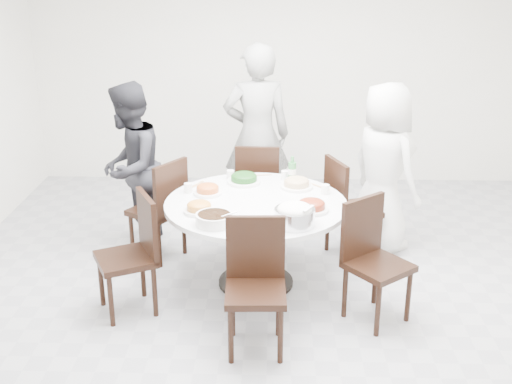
{
  "coord_description": "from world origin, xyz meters",
  "views": [
    {
      "loc": [
        -0.13,
        -4.61,
        2.68
      ],
      "look_at": [
        -0.28,
        0.33,
        0.82
      ],
      "focal_mm": 45.0,
      "sensor_mm": 36.0,
      "label": 1
    }
  ],
  "objects_px": {
    "diner_right": "(384,168)",
    "soup_bowl": "(214,219)",
    "dining_table": "(256,244)",
    "diner_middle": "(257,136)",
    "beverage_bottle": "(292,170)",
    "chair_n": "(258,187)",
    "chair_sw": "(125,256)",
    "chair_se": "(379,264)",
    "rice_bowl": "(295,217)",
    "chair_s": "(256,290)",
    "chair_nw": "(157,208)",
    "chair_ne": "(353,208)",
    "diner_left": "(130,168)"
  },
  "relations": [
    {
      "from": "chair_se",
      "to": "beverage_bottle",
      "type": "xyz_separation_m",
      "value": [
        -0.64,
        1.02,
        0.4
      ]
    },
    {
      "from": "chair_sw",
      "to": "diner_right",
      "type": "relative_size",
      "value": 0.6
    },
    {
      "from": "diner_middle",
      "to": "beverage_bottle",
      "type": "relative_size",
      "value": 7.69
    },
    {
      "from": "diner_right",
      "to": "diner_middle",
      "type": "height_order",
      "value": "diner_middle"
    },
    {
      "from": "chair_s",
      "to": "chair_se",
      "type": "distance_m",
      "value": 1.01
    },
    {
      "from": "chair_n",
      "to": "rice_bowl",
      "type": "xyz_separation_m",
      "value": [
        0.31,
        -1.57,
        0.34
      ]
    },
    {
      "from": "chair_s",
      "to": "diner_middle",
      "type": "xyz_separation_m",
      "value": [
        -0.06,
        2.34,
        0.46
      ]
    },
    {
      "from": "dining_table",
      "to": "chair_sw",
      "type": "height_order",
      "value": "chair_sw"
    },
    {
      "from": "diner_middle",
      "to": "beverage_bottle",
      "type": "bearing_deg",
      "value": 103.37
    },
    {
      "from": "soup_bowl",
      "to": "dining_table",
      "type": "bearing_deg",
      "value": 57.5
    },
    {
      "from": "chair_sw",
      "to": "rice_bowl",
      "type": "relative_size",
      "value": 3.11
    },
    {
      "from": "chair_n",
      "to": "soup_bowl",
      "type": "distance_m",
      "value": 1.63
    },
    {
      "from": "chair_sw",
      "to": "diner_middle",
      "type": "bearing_deg",
      "value": 125.79
    },
    {
      "from": "chair_se",
      "to": "chair_s",
      "type": "bearing_deg",
      "value": 165.9
    },
    {
      "from": "chair_nw",
      "to": "chair_s",
      "type": "height_order",
      "value": "same"
    },
    {
      "from": "chair_ne",
      "to": "rice_bowl",
      "type": "distance_m",
      "value": 1.24
    },
    {
      "from": "chair_s",
      "to": "diner_right",
      "type": "relative_size",
      "value": 0.6
    },
    {
      "from": "dining_table",
      "to": "chair_s",
      "type": "bearing_deg",
      "value": -88.41
    },
    {
      "from": "chair_nw",
      "to": "rice_bowl",
      "type": "height_order",
      "value": "chair_nw"
    },
    {
      "from": "chair_sw",
      "to": "beverage_bottle",
      "type": "height_order",
      "value": "beverage_bottle"
    },
    {
      "from": "diner_right",
      "to": "soup_bowl",
      "type": "relative_size",
      "value": 5.7
    },
    {
      "from": "chair_s",
      "to": "diner_middle",
      "type": "relative_size",
      "value": 0.51
    },
    {
      "from": "diner_right",
      "to": "beverage_bottle",
      "type": "distance_m",
      "value": 0.91
    },
    {
      "from": "chair_s",
      "to": "diner_left",
      "type": "xyz_separation_m",
      "value": [
        -1.22,
        1.68,
        0.32
      ]
    },
    {
      "from": "chair_n",
      "to": "diner_middle",
      "type": "distance_m",
      "value": 0.53
    },
    {
      "from": "dining_table",
      "to": "chair_se",
      "type": "relative_size",
      "value": 1.58
    },
    {
      "from": "chair_n",
      "to": "rice_bowl",
      "type": "relative_size",
      "value": 3.11
    },
    {
      "from": "diner_middle",
      "to": "chair_nw",
      "type": "bearing_deg",
      "value": 36.33
    },
    {
      "from": "chair_n",
      "to": "diner_middle",
      "type": "relative_size",
      "value": 0.51
    },
    {
      "from": "diner_middle",
      "to": "chair_n",
      "type": "bearing_deg",
      "value": 87.62
    },
    {
      "from": "chair_n",
      "to": "chair_s",
      "type": "distance_m",
      "value": 2.07
    },
    {
      "from": "chair_sw",
      "to": "chair_se",
      "type": "xyz_separation_m",
      "value": [
        1.94,
        -0.06,
        0.0
      ]
    },
    {
      "from": "soup_bowl",
      "to": "beverage_bottle",
      "type": "xyz_separation_m",
      "value": [
        0.61,
        0.95,
        0.08
      ]
    },
    {
      "from": "diner_middle",
      "to": "chair_s",
      "type": "bearing_deg",
      "value": 83.98
    },
    {
      "from": "chair_s",
      "to": "diner_left",
      "type": "bearing_deg",
      "value": 124.04
    },
    {
      "from": "diner_left",
      "to": "chair_sw",
      "type": "bearing_deg",
      "value": 15.6
    },
    {
      "from": "diner_right",
      "to": "rice_bowl",
      "type": "height_order",
      "value": "diner_right"
    },
    {
      "from": "dining_table",
      "to": "diner_right",
      "type": "height_order",
      "value": "diner_right"
    },
    {
      "from": "chair_ne",
      "to": "beverage_bottle",
      "type": "height_order",
      "value": "beverage_bottle"
    },
    {
      "from": "rice_bowl",
      "to": "soup_bowl",
      "type": "relative_size",
      "value": 1.09
    },
    {
      "from": "chair_n",
      "to": "beverage_bottle",
      "type": "distance_m",
      "value": 0.8
    },
    {
      "from": "chair_s",
      "to": "chair_se",
      "type": "relative_size",
      "value": 1.0
    },
    {
      "from": "soup_bowl",
      "to": "chair_ne",
      "type": "bearing_deg",
      "value": 41.74
    },
    {
      "from": "chair_ne",
      "to": "chair_sw",
      "type": "height_order",
      "value": "same"
    },
    {
      "from": "chair_s",
      "to": "diner_middle",
      "type": "height_order",
      "value": "diner_middle"
    },
    {
      "from": "chair_sw",
      "to": "chair_se",
      "type": "bearing_deg",
      "value": 61.51
    },
    {
      "from": "soup_bowl",
      "to": "chair_s",
      "type": "bearing_deg",
      "value": -56.6
    },
    {
      "from": "chair_se",
      "to": "diner_middle",
      "type": "bearing_deg",
      "value": 77.87
    },
    {
      "from": "chair_sw",
      "to": "soup_bowl",
      "type": "xyz_separation_m",
      "value": [
        0.7,
        0.0,
        0.32
      ]
    },
    {
      "from": "dining_table",
      "to": "soup_bowl",
      "type": "bearing_deg",
      "value": -122.5
    }
  ]
}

